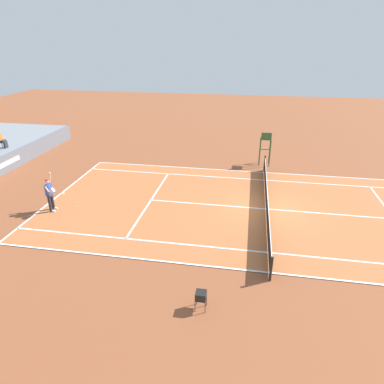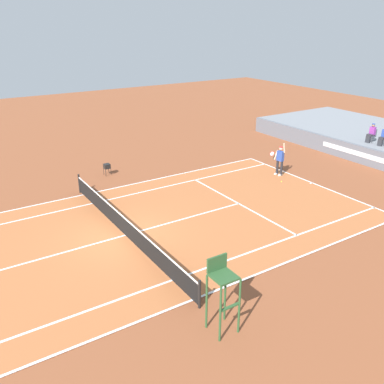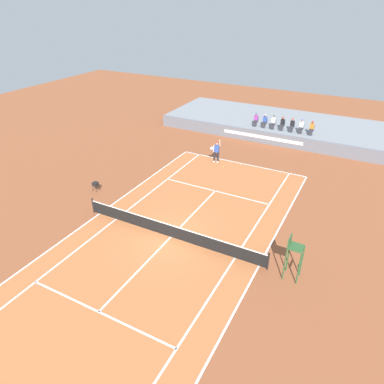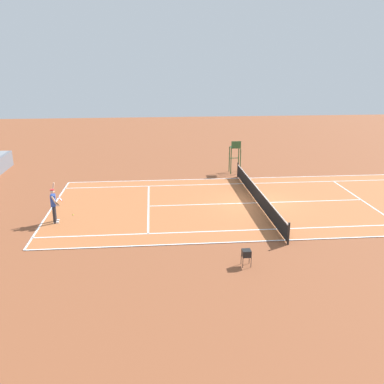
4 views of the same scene
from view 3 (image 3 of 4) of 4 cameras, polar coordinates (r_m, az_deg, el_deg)
name	(u,v)px [view 3 (image 3 of 4)]	position (r m, az deg, el deg)	size (l,w,h in m)	color
ground_plane	(171,237)	(21.14, -3.50, -7.40)	(80.00, 80.00, 0.00)	brown
court	(171,237)	(21.13, -3.50, -7.38)	(11.08, 23.88, 0.03)	#B76638
net	(170,230)	(20.83, -3.54, -6.25)	(11.98, 0.10, 1.07)	black
barrier_wall	(262,137)	(35.10, 11.36, 8.74)	(22.51, 0.25, 1.17)	slate
bleacher_platform	(275,124)	(39.17, 13.39, 10.69)	(22.51, 8.67, 1.17)	gray
spectator_seated_0	(256,120)	(36.19, 10.33, 11.48)	(0.44, 0.60, 1.27)	#474C56
spectator_seated_1	(265,121)	(35.94, 11.73, 11.22)	(0.44, 0.60, 1.27)	#474C56
spectator_seated_2	(273,123)	(35.73, 13.07, 10.96)	(0.44, 0.60, 1.27)	#474C56
spectator_seated_3	(282,124)	(35.53, 14.47, 10.69)	(0.44, 0.60, 1.27)	#474C56
spectator_seated_4	(292,125)	(35.34, 15.95, 10.39)	(0.44, 0.60, 1.27)	#474C56
spectator_seated_5	(301,127)	(35.19, 17.35, 10.10)	(0.44, 0.60, 1.27)	#474C56
spectator_seated_6	(311,128)	(35.04, 18.88, 9.78)	(0.44, 0.60, 1.27)	#474C56
tennis_player	(217,151)	(30.20, 4.01, 6.64)	(0.75, 0.69, 2.08)	#232328
tennis_ball	(223,167)	(29.63, 5.13, 4.09)	(0.07, 0.07, 0.07)	#D1E533
umpire_chair	(294,253)	(18.22, 16.22, -9.48)	(0.77, 0.77, 2.44)	#2D562D
ball_hopper	(95,184)	(26.62, -15.46, 1.29)	(0.36, 0.36, 0.70)	black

